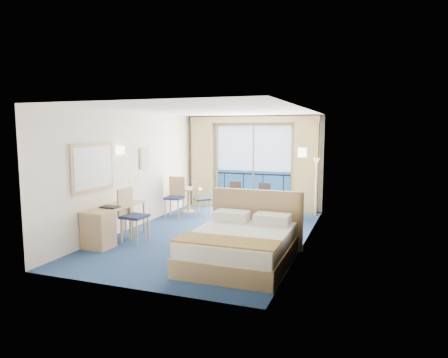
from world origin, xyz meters
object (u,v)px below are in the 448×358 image
bed (241,245)px  armchair (289,206)px  nightstand (289,233)px  table_chair_b (176,194)px  round_table (189,194)px  table_chair_a (199,196)px  desk_chair (130,212)px  desk (102,226)px  floor_lamp (316,172)px

bed → armchair: size_ratio=3.14×
nightstand → table_chair_b: (-3.40, 1.81, 0.30)m
armchair → round_table: (-2.76, -0.24, 0.20)m
nightstand → table_chair_a: (-2.83, 2.09, 0.23)m
table_chair_a → desk_chair: bearing=131.8°
desk → armchair: bearing=52.2°
bed → desk: bearing=180.0°
table_chair_b → floor_lamp: bearing=14.7°
nightstand → armchair: size_ratio=0.84×
desk_chair → nightstand: bearing=-73.6°
bed → table_chair_b: (-2.79, 3.02, 0.27)m
bed → round_table: (-2.67, 3.59, 0.19)m
nightstand → desk: desk is taller
nightstand → round_table: 4.06m
round_table → desk_chair: bearing=-87.8°
floor_lamp → desk_chair: size_ratio=1.41×
desk_chair → round_table: desk_chair is taller
nightstand → table_chair_a: table_chair_a is taller
round_table → table_chair_a: size_ratio=0.82×
desk → round_table: 3.60m
bed → round_table: bed is taller
floor_lamp → desk: (-3.60, -4.23, -0.77)m
armchair → floor_lamp: (0.63, 0.40, 0.86)m
desk → round_table: desk is taller
table_chair_b → nightstand: bearing=-32.3°
armchair → floor_lamp: floor_lamp is taller
bed → desk_chair: size_ratio=1.96×
nightstand → desk_chair: 3.25m
armchair → table_chair_a: (-2.31, -0.52, 0.20)m
desk_chair → round_table: (-0.12, 3.07, -0.11)m
desk → round_table: size_ratio=2.10×
bed → table_chair_b: bearing=132.7°
desk_chair → table_chair_b: (-0.23, 2.50, -0.03)m
table_chair_a → table_chair_b: size_ratio=0.87×
nightstand → table_chair_b: size_ratio=0.55×
round_table → nightstand: bearing=-36.0°
bed → table_chair_a: size_ratio=2.36×
nightstand → floor_lamp: bearing=87.7°
armchair → desk_chair: desk_chair is taller
round_table → table_chair_a: (0.45, -0.29, 0.00)m
floor_lamp → table_chair_a: floor_lamp is taller
bed → table_chair_b: bed is taller
desk_chair → table_chair_a: desk_chair is taller
desk → round_table: bearing=86.8°
nightstand → desk_chair: (-3.16, -0.69, 0.33)m
desk → nightstand: bearing=19.2°
desk_chair → table_chair_b: 2.51m
table_chair_b → armchair: bearing=11.4°
floor_lamp → table_chair_b: (-3.52, -1.21, -0.58)m
table_chair_b → table_chair_a: bearing=22.5°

